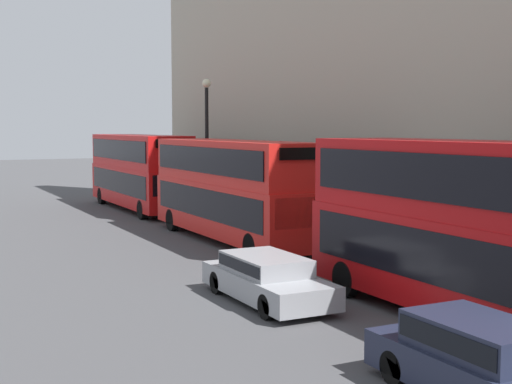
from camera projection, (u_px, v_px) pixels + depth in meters
name	position (u px, v px, depth m)	size (l,w,h in m)	color
bus_leading	(487.00, 226.00, 16.57)	(2.59, 11.45, 4.41)	#B20C0F
bus_second_in_queue	(232.00, 186.00, 29.18)	(2.59, 11.44, 4.18)	red
bus_third_in_queue	(139.00, 169.00, 40.48)	(2.59, 11.38, 4.27)	red
car_dark_sedan	(482.00, 360.00, 12.18)	(1.75, 4.50, 1.45)	#1E2338
car_hatchback	(267.00, 277.00, 19.28)	(1.85, 4.78, 1.27)	gray
street_lamp	(207.00, 135.00, 35.63)	(0.44, 0.44, 7.11)	black
pedestrian	(305.00, 225.00, 28.72)	(0.36, 0.36, 1.68)	#26262D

